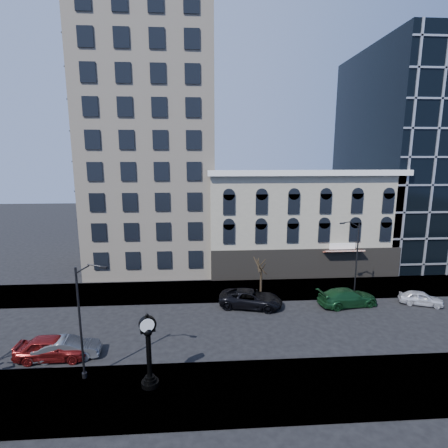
{
  "coord_description": "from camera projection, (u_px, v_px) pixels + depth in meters",
  "views": [
    {
      "loc": [
        -0.05,
        -26.75,
        14.05
      ],
      "look_at": [
        2.0,
        4.0,
        8.0
      ],
      "focal_mm": 28.0,
      "sensor_mm": 36.0,
      "label": 1
    }
  ],
  "objects": [
    {
      "name": "car_far_c",
      "position": [
        421.0,
        298.0,
        33.4
      ],
      "size": [
        4.15,
        2.87,
        1.31
      ],
      "primitive_type": "imported",
      "rotation": [
        0.0,
        0.0,
        1.19
      ],
      "color": "silver",
      "rests_on": "ground"
    },
    {
      "name": "street_clock",
      "position": [
        149.0,
        354.0,
        21.12
      ],
      "size": [
        1.08,
        1.08,
        4.76
      ],
      "rotation": [
        0.0,
        0.0,
        0.35
      ],
      "color": "black",
      "rests_on": "sidewalk_near"
    },
    {
      "name": "cream_tower",
      "position": [
        151.0,
        112.0,
        43.27
      ],
      "size": [
        15.9,
        15.4,
        42.5
      ],
      "color": "beige",
      "rests_on": "ground"
    },
    {
      "name": "ground",
      "position": [
        203.0,
        328.0,
        28.9
      ],
      "size": [
        160.0,
        160.0,
        0.0
      ],
      "primitive_type": "plane",
      "color": "black",
      "rests_on": "ground"
    },
    {
      "name": "sidewalk_near",
      "position": [
        204.0,
        392.0,
        21.06
      ],
      "size": [
        160.0,
        6.0,
        0.12
      ],
      "primitive_type": "cube",
      "color": "gray",
      "rests_on": "ground"
    },
    {
      "name": "glass_office",
      "position": [
        430.0,
        156.0,
        48.76
      ],
      "size": [
        20.0,
        20.15,
        28.0
      ],
      "color": "black",
      "rests_on": "ground"
    },
    {
      "name": "car_far_a",
      "position": [
        251.0,
        299.0,
        32.85
      ],
      "size": [
        6.38,
        4.07,
        1.64
      ],
      "primitive_type": "imported",
      "rotation": [
        0.0,
        0.0,
        1.33
      ],
      "color": "black",
      "rests_on": "ground"
    },
    {
      "name": "street_lamp_far",
      "position": [
        353.0,
        239.0,
        34.5
      ],
      "size": [
        2.0,
        0.56,
        7.77
      ],
      "rotation": [
        0.0,
        0.0,
        3.31
      ],
      "color": "black",
      "rests_on": "sidewalk_far"
    },
    {
      "name": "car_far_b",
      "position": [
        347.0,
        297.0,
        33.17
      ],
      "size": [
        5.99,
        3.19,
        1.65
      ],
      "primitive_type": "imported",
      "rotation": [
        0.0,
        0.0,
        1.73
      ],
      "color": "#143F1E",
      "rests_on": "ground"
    },
    {
      "name": "car_near_a",
      "position": [
        53.0,
        347.0,
        24.43
      ],
      "size": [
        4.98,
        2.03,
        1.69
      ],
      "primitive_type": "imported",
      "rotation": [
        0.0,
        0.0,
        1.58
      ],
      "color": "maroon",
      "rests_on": "ground"
    },
    {
      "name": "car_near_b",
      "position": [
        67.0,
        348.0,
        24.57
      ],
      "size": [
        4.55,
        2.05,
        1.45
      ],
      "primitive_type": "imported",
      "rotation": [
        0.0,
        0.0,
        1.69
      ],
      "color": "#595B60",
      "rests_on": "ground"
    },
    {
      "name": "victorian_row",
      "position": [
        297.0,
        220.0,
        44.09
      ],
      "size": [
        22.6,
        11.19,
        12.5
      ],
      "color": "#A09983",
      "rests_on": "ground"
    },
    {
      "name": "street_lamp_near",
      "position": [
        86.0,
        291.0,
        21.02
      ],
      "size": [
        1.96,
        0.82,
        7.8
      ],
      "rotation": [
        0.0,
        0.0,
        -0.31
      ],
      "color": "black",
      "rests_on": "sidewalk_near"
    },
    {
      "name": "bare_tree_far",
      "position": [
        261.0,
        263.0,
        35.87
      ],
      "size": [
        2.41,
        2.41,
        4.13
      ],
      "color": "black",
      "rests_on": "sidewalk_far"
    },
    {
      "name": "sidewalk_far",
      "position": [
        203.0,
        291.0,
        36.72
      ],
      "size": [
        160.0,
        6.0,
        0.12
      ],
      "primitive_type": "cube",
      "color": "gray",
      "rests_on": "ground"
    }
  ]
}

